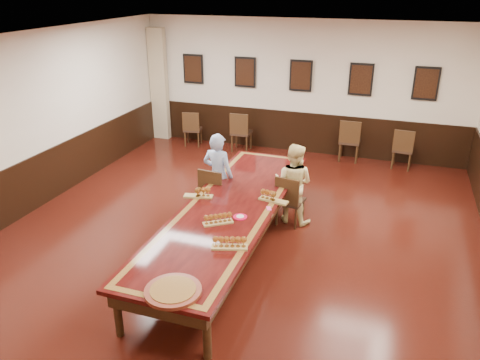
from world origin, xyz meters
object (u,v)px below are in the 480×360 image
at_px(spare_chair_b, 241,131).
at_px(spare_chair_d, 403,148).
at_px(person_woman, 293,183).
at_px(person_man, 218,175).
at_px(conference_table, 230,215).
at_px(spare_chair_a, 193,128).
at_px(carved_platter, 173,291).
at_px(chair_woman, 291,199).
at_px(chair_man, 216,192).
at_px(spare_chair_c, 350,140).

height_order(spare_chair_b, spare_chair_d, spare_chair_b).
bearing_deg(person_woman, spare_chair_d, -109.86).
relative_size(person_man, conference_table, 0.31).
xyz_separation_m(spare_chair_a, carved_platter, (2.83, -6.77, 0.32)).
relative_size(spare_chair_b, carved_platter, 1.29).
bearing_deg(chair_woman, spare_chair_b, -50.21).
relative_size(person_man, carved_platter, 2.02).
distance_m(spare_chair_a, person_man, 4.06).
xyz_separation_m(spare_chair_d, conference_table, (-2.52, -4.61, 0.14)).
relative_size(chair_man, spare_chair_c, 0.96).
distance_m(person_woman, carved_platter, 3.56).
relative_size(chair_man, person_woman, 0.68).
distance_m(spare_chair_c, conference_table, 4.89).
distance_m(conference_table, carved_platter, 2.26).
bearing_deg(spare_chair_d, spare_chair_b, 5.44).
height_order(chair_woman, person_woman, person_woman).
height_order(chair_man, carved_platter, chair_man).
bearing_deg(chair_man, carved_platter, 109.41).
xyz_separation_m(chair_woman, spare_chair_a, (-3.39, 3.35, -0.00)).
distance_m(spare_chair_a, person_woman, 4.72).
bearing_deg(person_woman, person_man, 17.54).
height_order(spare_chair_c, spare_chair_d, spare_chair_c).
height_order(person_man, person_woman, person_man).
height_order(spare_chair_a, person_man, person_man).
xyz_separation_m(spare_chair_b, person_man, (0.75, -3.49, 0.28)).
xyz_separation_m(chair_woman, carved_platter, (-0.56, -3.41, 0.31)).
relative_size(spare_chair_a, spare_chair_b, 0.92).
distance_m(chair_woman, spare_chair_a, 4.77).
bearing_deg(carved_platter, spare_chair_c, 80.59).
distance_m(chair_man, carved_platter, 3.29).
distance_m(spare_chair_b, spare_chair_d, 3.87).
height_order(chair_woman, carved_platter, chair_woman).
xyz_separation_m(spare_chair_d, person_man, (-3.12, -3.56, 0.31)).
xyz_separation_m(spare_chair_c, person_man, (-1.91, -3.67, 0.27)).
bearing_deg(conference_table, person_woman, 60.20).
xyz_separation_m(spare_chair_a, person_man, (2.08, -3.47, 0.32)).
height_order(spare_chair_d, person_man, person_man).
distance_m(chair_man, spare_chair_c, 4.23).
bearing_deg(spare_chair_c, spare_chair_a, 1.46).
xyz_separation_m(conference_table, carved_platter, (0.15, -2.25, 0.16)).
bearing_deg(spare_chair_d, conference_table, 65.82).
xyz_separation_m(person_man, conference_table, (0.60, -1.05, -0.17)).
height_order(chair_man, chair_woman, chair_man).
distance_m(chair_man, conference_table, 1.13).
xyz_separation_m(chair_woman, person_man, (-1.31, -0.12, 0.32)).
distance_m(spare_chair_b, conference_table, 4.74).
bearing_deg(person_woman, conference_table, 68.55).
bearing_deg(person_man, spare_chair_c, -111.49).
distance_m(chair_man, person_man, 0.31).
distance_m(person_woman, conference_table, 1.46).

